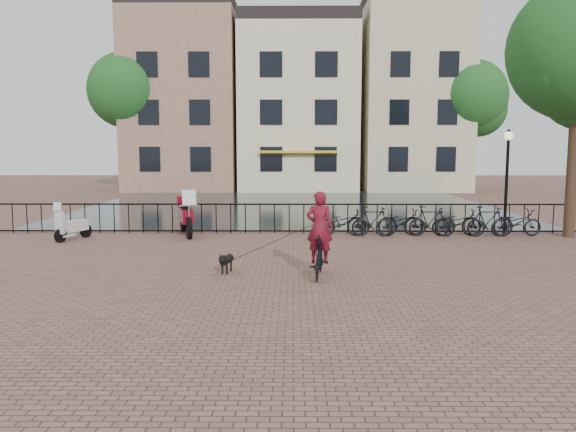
{
  "coord_description": "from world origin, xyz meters",
  "views": [
    {
      "loc": [
        0.11,
        -11.01,
        2.89
      ],
      "look_at": [
        0.0,
        3.0,
        1.2
      ],
      "focal_mm": 35.0,
      "sensor_mm": 36.0,
      "label": 1
    }
  ],
  "objects_px": {
    "motorcycle": "(186,211)",
    "scooter": "(73,220)",
    "cyclist": "(319,239)",
    "dog": "(227,262)",
    "lamp_post": "(507,164)"
  },
  "relations": [
    {
      "from": "lamp_post",
      "to": "motorcycle",
      "type": "bearing_deg",
      "value": -179.89
    },
    {
      "from": "cyclist",
      "to": "dog",
      "type": "relative_size",
      "value": 3.02
    },
    {
      "from": "lamp_post",
      "to": "cyclist",
      "type": "bearing_deg",
      "value": -136.49
    },
    {
      "from": "cyclist",
      "to": "motorcycle",
      "type": "distance_m",
      "value": 7.42
    },
    {
      "from": "motorcycle",
      "to": "scooter",
      "type": "height_order",
      "value": "motorcycle"
    },
    {
      "from": "motorcycle",
      "to": "scooter",
      "type": "bearing_deg",
      "value": 179.51
    },
    {
      "from": "motorcycle",
      "to": "lamp_post",
      "type": "bearing_deg",
      "value": -17.46
    },
    {
      "from": "dog",
      "to": "motorcycle",
      "type": "distance_m",
      "value": 6.1
    },
    {
      "from": "scooter",
      "to": "cyclist",
      "type": "bearing_deg",
      "value": -10.68
    },
    {
      "from": "cyclist",
      "to": "motorcycle",
      "type": "xyz_separation_m",
      "value": [
        -4.18,
        6.13,
        -0.05
      ]
    },
    {
      "from": "lamp_post",
      "to": "motorcycle",
      "type": "relative_size",
      "value": 1.48
    },
    {
      "from": "motorcycle",
      "to": "cyclist",
      "type": "bearing_deg",
      "value": -73.32
    },
    {
      "from": "dog",
      "to": "motorcycle",
      "type": "xyz_separation_m",
      "value": [
        -2.03,
        5.72,
        0.57
      ]
    },
    {
      "from": "lamp_post",
      "to": "scooter",
      "type": "bearing_deg",
      "value": -175.68
    },
    {
      "from": "lamp_post",
      "to": "motorcycle",
      "type": "distance_m",
      "value": 10.77
    }
  ]
}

